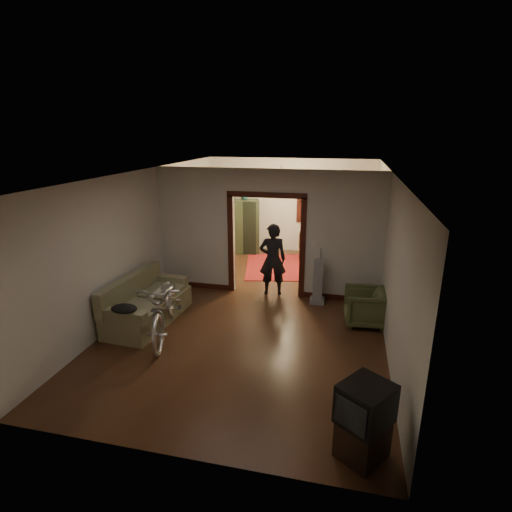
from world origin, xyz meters
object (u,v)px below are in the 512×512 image
(desk, at_px, (320,245))
(sofa, at_px, (148,299))
(bicycle, at_px, (166,306))
(locker, at_px, (245,227))
(person, at_px, (273,259))
(armchair, at_px, (365,307))

(desk, bearing_deg, sofa, -123.96)
(bicycle, height_order, locker, locker)
(person, bearing_deg, desk, -119.61)
(sofa, bearing_deg, person, 45.87)
(armchair, bearing_deg, bicycle, -74.81)
(person, bearing_deg, locker, -78.06)
(sofa, height_order, armchair, sofa)
(bicycle, bearing_deg, sofa, 129.68)
(sofa, bearing_deg, bicycle, -31.89)
(armchair, distance_m, locker, 5.31)
(armchair, xyz_separation_m, person, (-2.00, 1.05, 0.47))
(person, bearing_deg, bicycle, 43.39)
(armchair, distance_m, desk, 4.10)
(person, bearing_deg, sofa, 29.02)
(bicycle, xyz_separation_m, person, (1.51, 2.30, 0.27))
(bicycle, xyz_separation_m, armchair, (3.52, 1.24, -0.20))
(locker, height_order, desk, locker)
(sofa, xyz_separation_m, bicycle, (0.57, -0.41, 0.10))
(person, height_order, desk, person)
(sofa, xyz_separation_m, desk, (2.93, 4.77, -0.04))
(sofa, height_order, desk, sofa)
(locker, distance_m, desk, 2.29)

